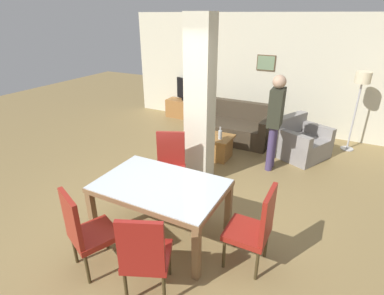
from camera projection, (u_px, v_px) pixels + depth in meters
ground_plane at (163, 232)px, 4.00m from camera, size 18.00×18.00×0.00m
back_wall at (264, 73)px, 7.21m from camera, size 7.20×0.09×2.70m
divider_pillar at (200, 103)px, 4.79m from camera, size 0.41×0.35×2.70m
dining_table at (161, 194)px, 3.76m from camera, size 1.57×1.04×0.75m
dining_chair_far_left at (170, 163)px, 4.65m from camera, size 0.61×0.61×1.02m
dining_chair_near_right at (145, 254)px, 2.89m from camera, size 0.61×0.61×1.02m
dining_chair_head_right at (255, 226)px, 3.27m from camera, size 0.46×0.46×1.02m
dining_chair_near_left at (85, 230)px, 3.22m from camera, size 0.61×0.61×1.02m
sofa at (232, 127)px, 6.85m from camera, size 1.76×0.89×0.83m
armchair at (300, 143)px, 6.04m from camera, size 1.16×1.19×0.79m
coffee_table at (217, 147)px, 5.98m from camera, size 0.58×0.55×0.45m
bottle at (220, 135)px, 5.73m from camera, size 0.07×0.07×0.25m
tv_stand at (189, 110)px, 8.25m from camera, size 1.28×0.40×0.49m
tv_screen at (189, 91)px, 8.03m from camera, size 0.90×0.40×0.58m
floor_lamp at (361, 86)px, 5.88m from camera, size 0.29×0.29×1.64m
standing_person at (275, 117)px, 5.25m from camera, size 0.24×0.39×1.74m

